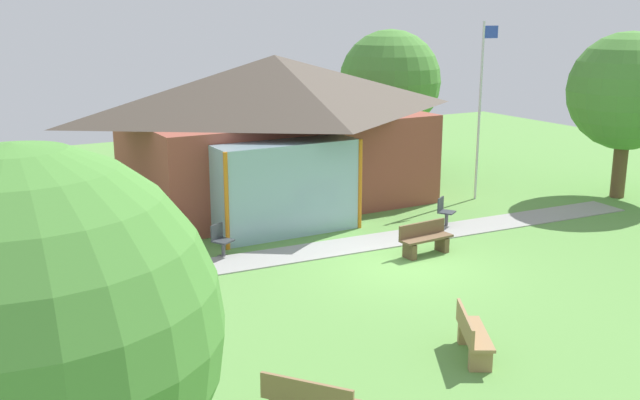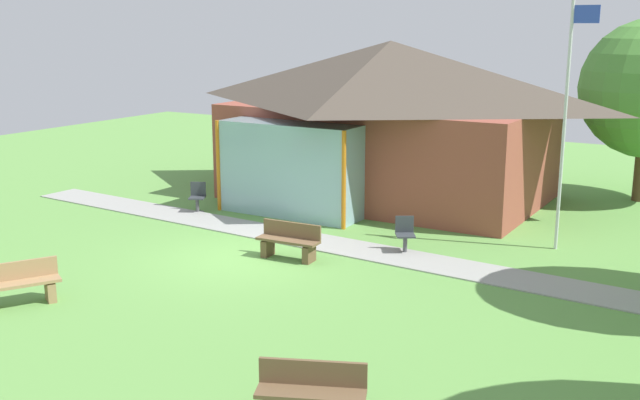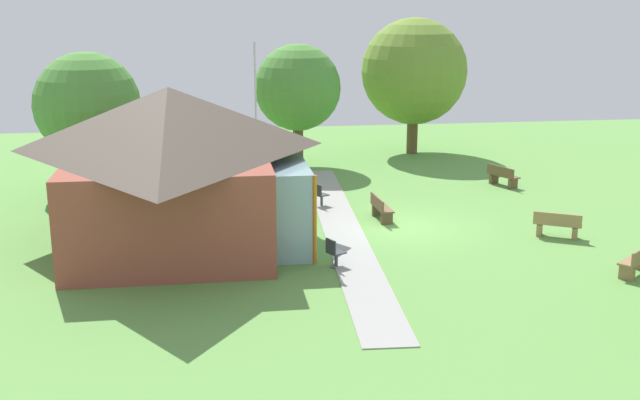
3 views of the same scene
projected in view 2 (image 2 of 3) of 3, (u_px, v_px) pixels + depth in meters
name	position (u px, v px, depth m)	size (l,w,h in m)	color
ground_plane	(243.00, 257.00, 17.74)	(44.00, 44.00, 0.00)	#609947
pavilion	(385.00, 117.00, 23.34)	(10.21, 7.63, 4.82)	brown
footpath	(290.00, 236.00, 19.44)	(18.51, 1.30, 0.03)	#999993
flagpole	(567.00, 116.00, 17.68)	(0.64, 0.08, 5.88)	silver
bench_front_right	(311.00, 395.00, 10.34)	(1.55, 0.99, 0.84)	brown
bench_rear_near_path	(289.00, 242.00, 17.58)	(1.52, 0.53, 0.84)	brown
bench_front_center	(19.00, 285.00, 14.68)	(1.13, 1.52, 0.84)	#9E7A51
patio_chair_lawn_spare	(405.00, 235.00, 18.06)	(0.61, 0.61, 0.86)	#33383D
patio_chair_west	(198.00, 198.00, 21.93)	(0.60, 0.60, 0.86)	#33383D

